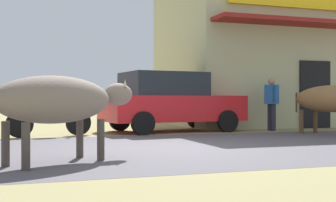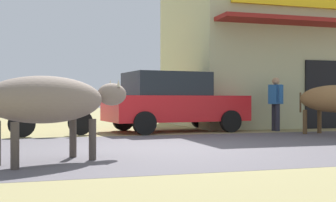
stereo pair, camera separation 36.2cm
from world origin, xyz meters
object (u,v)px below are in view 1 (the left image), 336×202
cow_far_dark (332,99)px  pedestrian_by_shop (272,100)px  parked_hatchback_car (170,101)px  cow_near_brown (60,101)px  parked_motorcycle (51,117)px

cow_far_dark → pedestrian_by_shop: (-0.56, 1.92, -0.02)m
parked_hatchback_car → cow_near_brown: parked_hatchback_car is taller
parked_hatchback_car → parked_motorcycle: 3.37m
cow_near_brown → pedestrian_by_shop: 7.94m
cow_near_brown → parked_hatchback_car: bearing=57.3°
parked_hatchback_car → cow_far_dark: bearing=-36.8°
parked_hatchback_car → cow_far_dark: (3.42, -2.56, 0.06)m
parked_motorcycle → cow_near_brown: cow_near_brown is taller
cow_near_brown → cow_far_dark: cow_far_dark is taller
cow_near_brown → pedestrian_by_shop: size_ratio=1.54×
parked_motorcycle → pedestrian_by_shop: 6.14m
cow_near_brown → pedestrian_by_shop: bearing=37.0°
parked_motorcycle → cow_far_dark: size_ratio=0.70×
parked_hatchback_car → parked_motorcycle: bearing=-167.6°
cow_near_brown → cow_far_dark: 7.47m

